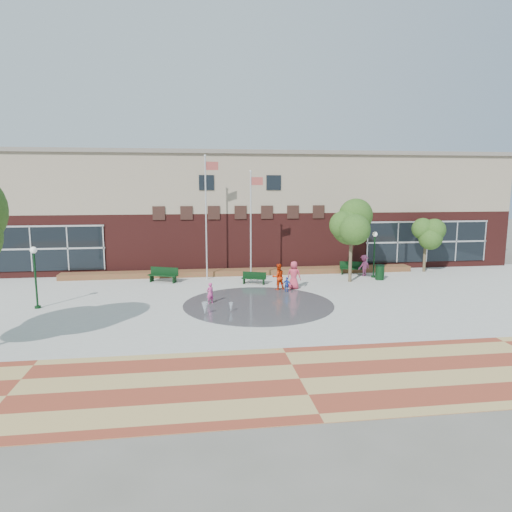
{
  "coord_description": "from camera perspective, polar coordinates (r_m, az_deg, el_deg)",
  "views": [
    {
      "loc": [
        -3.53,
        -21.53,
        6.63
      ],
      "look_at": [
        0.0,
        4.0,
        2.6
      ],
      "focal_mm": 32.0,
      "sensor_mm": 36.0,
      "label": 1
    }
  ],
  "objects": [
    {
      "name": "ground",
      "position": [
        22.8,
        1.39,
        -8.02
      ],
      "size": [
        120.0,
        120.0,
        0.0
      ],
      "primitive_type": "plane",
      "color": "#666056",
      "rests_on": "ground"
    },
    {
      "name": "lamp_right",
      "position": [
        33.68,
        14.58,
        0.82
      ],
      "size": [
        0.35,
        0.35,
        3.33
      ],
      "color": "black",
      "rests_on": "ground"
    },
    {
      "name": "splash_pad",
      "position": [
        25.65,
        0.31,
        -6.08
      ],
      "size": [
        8.4,
        8.4,
        0.01
      ],
      "primitive_type": "cylinder",
      "color": "#383A3D",
      "rests_on": "ground"
    },
    {
      "name": "lamp_left",
      "position": [
        27.12,
        -25.9,
        -1.63
      ],
      "size": [
        0.36,
        0.36,
        3.38
      ],
      "color": "black",
      "rests_on": "ground"
    },
    {
      "name": "flagpole_left",
      "position": [
        31.89,
        -6.19,
        5.6
      ],
      "size": [
        0.99,
        0.33,
        8.68
      ],
      "rotation": [
        0.0,
        0.0,
        0.25
      ],
      "color": "silver",
      "rests_on": "ground"
    },
    {
      "name": "water_jet_b",
      "position": [
        24.18,
        -3.15,
        -7.04
      ],
      "size": [
        0.22,
        0.22,
        0.5
      ],
      "primitive_type": "cone",
      "rotation": [
        3.14,
        0.0,
        0.0
      ],
      "color": "white",
      "rests_on": "ground"
    },
    {
      "name": "flower_bed",
      "position": [
        33.97,
        -1.76,
        -2.37
      ],
      "size": [
        26.0,
        1.2,
        0.4
      ],
      "primitive_type": "cube",
      "color": "maroon",
      "rests_on": "ground"
    },
    {
      "name": "adult_red",
      "position": [
        29.01,
        2.8,
        -2.63
      ],
      "size": [
        0.94,
        0.8,
        1.69
      ],
      "primitive_type": "imported",
      "rotation": [
        0.0,
        0.0,
        3.36
      ],
      "color": "red",
      "rests_on": "ground"
    },
    {
      "name": "adult_pink",
      "position": [
        29.33,
        4.76,
        -2.4
      ],
      "size": [
        1.05,
        0.92,
        1.81
      ],
      "primitive_type": "imported",
      "rotation": [
        0.0,
        0.0,
        2.66
      ],
      "color": "#C1364C",
      "rests_on": "ground"
    },
    {
      "name": "child_blue",
      "position": [
        28.47,
        3.9,
        -3.61
      ],
      "size": [
        0.6,
        0.48,
        0.96
      ],
      "primitive_type": "imported",
      "rotation": [
        0.0,
        0.0,
        2.62
      ],
      "color": "#1F3CA8",
      "rests_on": "ground"
    },
    {
      "name": "library_building",
      "position": [
        39.22,
        -2.71,
        5.97
      ],
      "size": [
        44.4,
        10.4,
        9.2
      ],
      "color": "#4A1A18",
      "rests_on": "ground"
    },
    {
      "name": "plaza_concrete",
      "position": [
        26.61,
        0.0,
        -5.53
      ],
      "size": [
        46.0,
        18.0,
        0.01
      ],
      "primitive_type": "cube",
      "color": "#A8A8A0",
      "rests_on": "ground"
    },
    {
      "name": "person_bench",
      "position": [
        34.34,
        13.35,
        -1.17
      ],
      "size": [
        1.16,
        0.95,
        1.56
      ],
      "primitive_type": "imported",
      "rotation": [
        0.0,
        0.0,
        3.57
      ],
      "color": "#C44B85",
      "rests_on": "ground"
    },
    {
      "name": "child_splash",
      "position": [
        25.75,
        -5.76,
        -4.67
      ],
      "size": [
        0.53,
        0.48,
        1.23
      ],
      "primitive_type": "imported",
      "rotation": [
        0.0,
        0.0,
        3.68
      ],
      "color": "#CD3B86",
      "rests_on": "ground"
    },
    {
      "name": "bench_mid",
      "position": [
        30.73,
        -0.27,
        -3.07
      ],
      "size": [
        1.67,
        1.01,
        0.82
      ],
      "rotation": [
        0.0,
        0.0,
        -0.37
      ],
      "color": "black",
      "rests_on": "ground"
    },
    {
      "name": "bench_left",
      "position": [
        31.92,
        -11.53,
        -2.67
      ],
      "size": [
        2.11,
        1.32,
        1.03
      ],
      "rotation": [
        0.0,
        0.0,
        -0.4
      ],
      "color": "black",
      "rests_on": "ground"
    },
    {
      "name": "tree_small_right",
      "position": [
        37.03,
        20.48,
        2.7
      ],
      "size": [
        2.4,
        2.4,
        4.11
      ],
      "color": "#463A27",
      "rests_on": "ground"
    },
    {
      "name": "paver_band",
      "position": [
        16.35,
        5.47,
        -15.05
      ],
      "size": [
        46.0,
        6.0,
        0.01
      ],
      "primitive_type": "cube",
      "color": "brown",
      "rests_on": "ground"
    },
    {
      "name": "bench_right",
      "position": [
        34.69,
        12.0,
        -1.8
      ],
      "size": [
        2.0,
        1.05,
        0.97
      ],
      "rotation": [
        0.0,
        0.0,
        -0.28
      ],
      "color": "black",
      "rests_on": "ground"
    },
    {
      "name": "water_jet_a",
      "position": [
        23.77,
        -6.4,
        -7.37
      ],
      "size": [
        0.33,
        0.33,
        0.65
      ],
      "primitive_type": "cone",
      "rotation": [
        3.14,
        0.0,
        0.0
      ],
      "color": "white",
      "rests_on": "ground"
    },
    {
      "name": "flagpole_right",
      "position": [
        30.54,
        -0.58,
        4.38
      ],
      "size": [
        0.92,
        0.25,
        7.57
      ],
      "rotation": [
        0.0,
        0.0,
        0.2
      ],
      "color": "silver",
      "rests_on": "ground"
    },
    {
      "name": "tree_mid",
      "position": [
        31.6,
        11.86,
        3.99
      ],
      "size": [
        3.29,
        3.29,
        5.55
      ],
      "color": "#463A27",
      "rests_on": "ground"
    },
    {
      "name": "trash_can",
      "position": [
        33.24,
        15.22,
        -1.97
      ],
      "size": [
        0.66,
        0.66,
        1.08
      ],
      "color": "black",
      "rests_on": "ground"
    }
  ]
}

